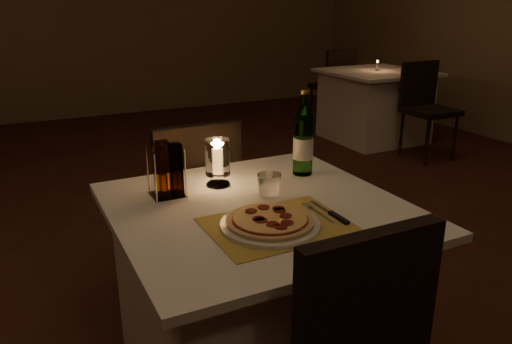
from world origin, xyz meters
name	(u,v)px	position (x,y,z in m)	size (l,w,h in m)	color
floor	(226,342)	(0.00, 0.00, -0.01)	(8.00, 10.00, 0.02)	#441E15
main_table	(258,295)	(0.03, -0.26, 0.37)	(1.00, 1.00, 0.74)	white
chair_far	(192,191)	(0.03, 0.45, 0.55)	(0.42, 0.42, 0.90)	black
placemat	(278,225)	(0.01, -0.44, 0.74)	(0.45, 0.34, 0.00)	gold
plate	(270,225)	(-0.02, -0.44, 0.75)	(0.32, 0.32, 0.01)	white
pizza	(270,220)	(-0.02, -0.44, 0.77)	(0.28, 0.28, 0.02)	#D8B77F
fork	(316,211)	(0.18, -0.41, 0.75)	(0.02, 0.18, 0.00)	silver
knife	(335,215)	(0.21, -0.47, 0.75)	(0.02, 0.22, 0.01)	black
tumbler	(269,186)	(0.10, -0.21, 0.79)	(0.09, 0.09, 0.09)	white
water_bottle	(303,141)	(0.35, -0.03, 0.88)	(0.08, 0.08, 0.35)	#66A75A
hurricane_candle	(218,159)	(-0.02, 0.00, 0.85)	(0.10, 0.10, 0.19)	white
cruet_caddy	(167,172)	(-0.23, -0.03, 0.84)	(0.12, 0.12, 0.21)	white
neighbor_table_right	(374,105)	(2.79, 2.44, 0.37)	(1.00, 1.00, 0.74)	white
neighbor_chair_ra	(425,100)	(2.79, 1.73, 0.55)	(0.42, 0.42, 0.90)	black
neighbor_chair_rb	(336,80)	(2.79, 3.15, 0.55)	(0.42, 0.42, 0.90)	black
neighbor_candle_right	(377,66)	(2.79, 2.44, 0.79)	(0.03, 0.03, 0.11)	white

